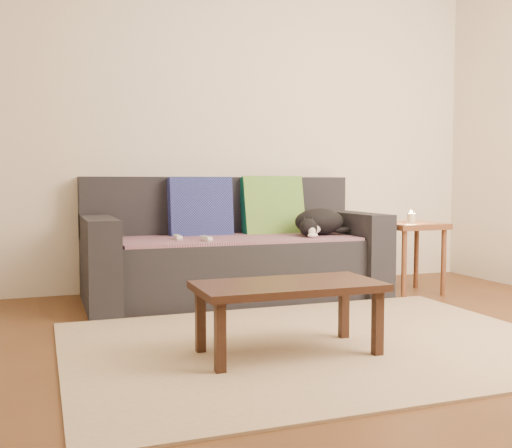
% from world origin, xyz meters
% --- Properties ---
extents(ground, '(4.50, 4.50, 0.00)m').
position_xyz_m(ground, '(0.00, 0.00, 0.00)').
color(ground, brown).
rests_on(ground, ground).
extents(back_wall, '(4.50, 0.04, 2.60)m').
position_xyz_m(back_wall, '(0.00, 2.00, 1.30)').
color(back_wall, beige).
rests_on(back_wall, ground).
extents(sofa, '(2.10, 0.94, 0.87)m').
position_xyz_m(sofa, '(0.00, 1.57, 0.31)').
color(sofa, '#232328').
rests_on(sofa, ground).
extents(throw_blanket, '(1.66, 0.74, 0.02)m').
position_xyz_m(throw_blanket, '(0.00, 1.48, 0.43)').
color(throw_blanket, '#45274A').
rests_on(throw_blanket, sofa).
extents(cushion_navy, '(0.47, 0.17, 0.48)m').
position_xyz_m(cushion_navy, '(-0.19, 1.74, 0.63)').
color(cushion_navy, '#111D4C').
rests_on(cushion_navy, throw_blanket).
extents(cushion_green, '(0.48, 0.22, 0.50)m').
position_xyz_m(cushion_green, '(0.38, 1.74, 0.63)').
color(cushion_green, '#0C513C').
rests_on(cushion_green, throw_blanket).
extents(cat, '(0.46, 0.38, 0.20)m').
position_xyz_m(cat, '(0.62, 1.42, 0.53)').
color(cat, black).
rests_on(cat, throw_blanket).
extents(wii_remote_a, '(0.04, 0.15, 0.03)m').
position_xyz_m(wii_remote_a, '(-0.43, 1.43, 0.46)').
color(wii_remote_a, white).
rests_on(wii_remote_a, throw_blanket).
extents(wii_remote_b, '(0.05, 0.15, 0.03)m').
position_xyz_m(wii_remote_b, '(-0.27, 1.29, 0.46)').
color(wii_remote_b, white).
rests_on(wii_remote_b, throw_blanket).
extents(side_table, '(0.42, 0.42, 0.53)m').
position_xyz_m(side_table, '(1.29, 1.23, 0.44)').
color(side_table, brown).
rests_on(side_table, ground).
extents(candle, '(0.06, 0.06, 0.09)m').
position_xyz_m(candle, '(1.29, 1.23, 0.57)').
color(candle, beige).
rests_on(candle, side_table).
extents(rug, '(2.50, 1.80, 0.01)m').
position_xyz_m(rug, '(0.00, 0.15, 0.01)').
color(rug, tan).
rests_on(rug, ground).
extents(coffee_table, '(0.88, 0.44, 0.35)m').
position_xyz_m(coffee_table, '(-0.21, 0.04, 0.31)').
color(coffee_table, '#311C13').
rests_on(coffee_table, rug).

